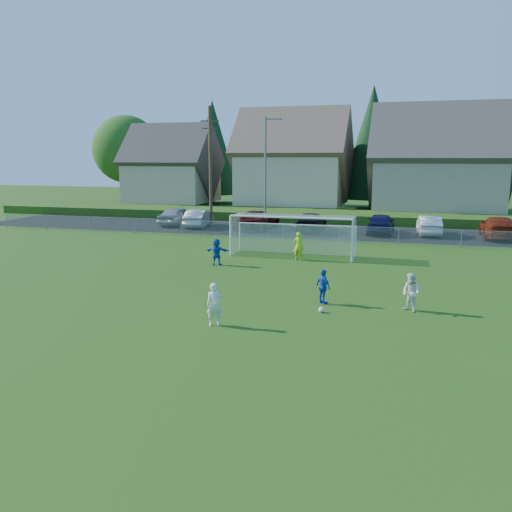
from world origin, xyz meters
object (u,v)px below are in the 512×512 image
at_px(player_white_b, 411,293).
at_px(car_e, 381,223).
at_px(soccer_ball, 321,310).
at_px(soccer_goal, 293,229).
at_px(car_d, 311,222).
at_px(car_b, 199,218).
at_px(player_white_a, 214,305).
at_px(player_blue_b, 217,252).
at_px(car_g, 498,228).
at_px(goalkeeper, 299,246).
at_px(car_f, 429,225).
at_px(car_a, 178,216).
at_px(player_blue_a, 323,287).
at_px(car_c, 258,220).

bearing_deg(player_white_b, car_e, 136.94).
xyz_separation_m(soccer_ball, soccer_goal, (-3.67, 11.61, 1.52)).
bearing_deg(car_e, car_d, 3.58).
bearing_deg(car_e, car_b, 1.23).
height_order(player_white_a, car_e, car_e).
bearing_deg(soccer_ball, player_blue_b, 133.06).
bearing_deg(car_g, car_e, -0.18).
height_order(goalkeeper, car_f, goalkeeper).
distance_m(player_white_b, goalkeeper, 11.18).
distance_m(player_blue_b, car_b, 16.70).
height_order(player_white_a, goalkeeper, goalkeeper).
xyz_separation_m(goalkeeper, car_a, (-13.48, 13.01, -0.01)).
height_order(car_a, car_e, car_a).
xyz_separation_m(soccer_ball, player_blue_a, (-0.15, 1.29, 0.60)).
distance_m(player_white_a, car_a, 29.12).
bearing_deg(player_blue_a, car_e, -50.05).
relative_size(car_c, car_d, 1.07).
bearing_deg(car_a, soccer_ball, 128.91).
distance_m(player_blue_a, car_d, 21.70).
distance_m(player_blue_b, car_c, 15.36).
relative_size(player_white_a, car_b, 0.33).
xyz_separation_m(car_e, car_g, (8.42, -0.04, -0.01)).
relative_size(player_blue_b, car_b, 0.33).
bearing_deg(player_blue_b, car_d, -101.84).
distance_m(car_a, car_f, 20.96).
bearing_deg(soccer_ball, car_f, 79.21).
distance_m(soccer_ball, soccer_goal, 12.27).
bearing_deg(goalkeeper, soccer_ball, 106.48).
height_order(car_c, car_e, car_e).
relative_size(car_g, soccer_goal, 0.75).
distance_m(goalkeeper, car_d, 12.31).
relative_size(player_white_b, player_blue_a, 1.06).
distance_m(player_blue_b, goalkeeper, 4.86).
height_order(goalkeeper, soccer_goal, soccer_goal).
height_order(car_b, car_g, car_g).
bearing_deg(car_g, player_blue_a, 66.42).
height_order(soccer_ball, player_white_b, player_white_b).
distance_m(player_blue_b, soccer_goal, 5.35).
xyz_separation_m(goalkeeper, car_b, (-11.28, 12.37, -0.07)).
xyz_separation_m(car_c, car_d, (4.51, -0.33, -0.02)).
bearing_deg(goalkeeper, car_c, -64.22).
xyz_separation_m(soccer_ball, car_e, (0.82, 22.78, 0.70)).
distance_m(soccer_ball, car_a, 28.60).
bearing_deg(car_c, goalkeeper, 119.21).
distance_m(car_d, soccer_goal, 10.99).
bearing_deg(car_f, car_g, 171.36).
relative_size(player_blue_a, car_f, 0.32).
bearing_deg(car_g, player_white_a, 63.64).
bearing_deg(car_a, car_d, 179.71).
relative_size(car_b, car_d, 0.88).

